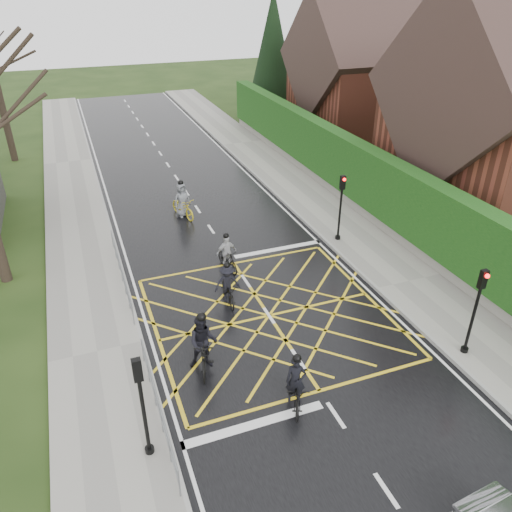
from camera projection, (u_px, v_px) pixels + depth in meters
ground at (269, 316)px, 18.03m from camera, size 120.00×120.00×0.00m
road at (269, 316)px, 18.02m from camera, size 9.00×80.00×0.01m
sidewalk_right at (409, 282)px, 19.83m from camera, size 3.00×80.00×0.15m
sidewalk_left at (97, 353)px, 16.14m from camera, size 3.00×80.00×0.15m
stone_wall at (367, 211)px, 25.12m from camera, size 0.50×38.00×0.70m
hedge at (371, 178)px, 24.26m from camera, size 0.90×38.00×2.80m
house_far at (368, 79)px, 35.06m from camera, size 9.80×8.80×10.30m
conifer at (273, 57)px, 40.03m from camera, size 4.60×4.60×10.00m
railing_south at (158, 402)px, 13.36m from camera, size 0.05×5.04×1.03m
railing_north at (121, 267)px, 19.46m from camera, size 0.05×6.04×1.03m
traffic_light_ne at (340, 209)px, 22.19m from camera, size 0.24×0.31×3.21m
traffic_light_se at (474, 313)px, 15.35m from camera, size 0.24×0.31×3.21m
traffic_light_sw at (143, 409)px, 11.98m from camera, size 0.24×0.31×3.21m
cyclist_rear at (297, 388)px, 14.10m from camera, size 1.22×1.87×1.72m
cyclist_back at (204, 347)px, 15.32m from camera, size 1.14×2.10×2.03m
cyclist_mid at (228, 287)px, 18.55m from camera, size 1.01×1.73×1.65m
cyclist_front at (227, 256)px, 20.58m from camera, size 0.94×1.70×1.66m
cyclist_lead at (183, 204)px, 25.08m from camera, size 1.25×2.11×1.94m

